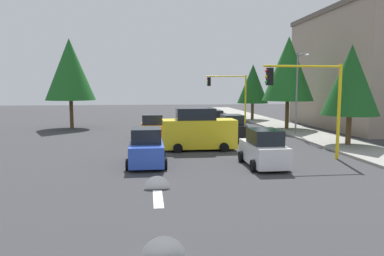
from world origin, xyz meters
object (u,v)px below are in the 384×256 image
(street_lamp_curbside, at_px, (299,85))
(delivery_van_yellow, at_px, (198,131))
(tree_roadside_mid, at_px, (288,69))
(car_red, at_px, (213,121))
(traffic_signal_far_left, at_px, (230,89))
(car_black, at_px, (231,128))
(tree_opposite_side, at_px, (70,69))
(tree_roadside_far, at_px, (253,84))
(car_white, at_px, (264,149))
(traffic_signal_near_left, at_px, (309,92))
(tree_roadside_near, at_px, (351,80))
(car_orange, at_px, (152,128))
(car_blue, at_px, (146,148))

(street_lamp_curbside, bearing_deg, delivery_van_yellow, -58.74)
(tree_roadside_mid, xyz_separation_m, car_red, (-0.16, -7.22, -4.97))
(traffic_signal_far_left, height_order, car_black, traffic_signal_far_left)
(tree_opposite_side, xyz_separation_m, tree_roadside_far, (-6.00, 20.50, -1.35))
(traffic_signal_far_left, distance_m, tree_roadside_mid, 7.67)
(tree_opposite_side, height_order, car_white, tree_opposite_side)
(car_red, bearing_deg, tree_opposite_side, -105.57)
(street_lamp_curbside, distance_m, tree_roadside_far, 14.39)
(tree_opposite_side, height_order, delivery_van_yellow, tree_opposite_side)
(tree_roadside_mid, bearing_deg, tree_roadside_far, -177.14)
(car_white, bearing_deg, traffic_signal_near_left, 114.69)
(tree_roadside_near, bearing_deg, car_orange, -111.14)
(traffic_signal_far_left, distance_m, delivery_van_yellow, 17.18)
(tree_opposite_side, height_order, car_red, tree_opposite_side)
(tree_roadside_near, distance_m, delivery_van_yellow, 11.06)
(tree_opposite_side, xyz_separation_m, tree_roadside_near, (14.00, 21.50, -1.26))
(traffic_signal_near_left, height_order, car_white, traffic_signal_near_left)
(traffic_signal_near_left, xyz_separation_m, tree_roadside_mid, (-14.00, 4.34, 2.00))
(car_red, bearing_deg, traffic_signal_near_left, 11.49)
(car_orange, bearing_deg, tree_roadside_mid, 110.16)
(street_lamp_curbside, relative_size, tree_opposite_side, 0.78)
(tree_roadside_far, distance_m, car_red, 12.46)
(tree_roadside_near, distance_m, car_black, 9.34)
(street_lamp_curbside, height_order, car_white, street_lamp_curbside)
(traffic_signal_far_left, xyz_separation_m, tree_opposite_side, (2.00, -16.66, 2.00))
(car_red, height_order, car_blue, same)
(traffic_signal_far_left, height_order, tree_roadside_near, tree_roadside_near)
(car_red, height_order, car_black, same)
(traffic_signal_near_left, xyz_separation_m, car_blue, (0.35, -9.10, -2.97))
(tree_opposite_side, distance_m, delivery_van_yellow, 18.36)
(traffic_signal_far_left, relative_size, tree_roadside_far, 0.79)
(car_orange, bearing_deg, tree_opposite_side, -137.68)
(tree_roadside_mid, height_order, car_orange, tree_roadside_mid)
(traffic_signal_near_left, height_order, traffic_signal_far_left, traffic_signal_far_left)
(traffic_signal_far_left, bearing_deg, tree_opposite_side, -83.16)
(traffic_signal_near_left, xyz_separation_m, tree_roadside_near, (-4.00, 4.84, 0.75))
(car_black, bearing_deg, car_white, -3.35)
(car_blue, height_order, car_white, same)
(traffic_signal_far_left, distance_m, tree_roadside_far, 5.58)
(traffic_signal_near_left, bearing_deg, car_red, -168.51)
(street_lamp_curbside, bearing_deg, car_blue, -51.77)
(tree_roadside_far, bearing_deg, traffic_signal_near_left, -9.09)
(car_red, xyz_separation_m, car_orange, (4.94, -5.79, 0.00))
(tree_opposite_side, bearing_deg, traffic_signal_near_left, 42.79)
(traffic_signal_near_left, relative_size, tree_opposite_side, 0.61)
(traffic_signal_near_left, height_order, tree_roadside_far, tree_roadside_far)
(traffic_signal_far_left, xyz_separation_m, delivery_van_yellow, (16.00, -5.71, -2.59))
(tree_opposite_side, relative_size, tree_roadside_mid, 1.00)
(car_orange, relative_size, car_black, 0.96)
(tree_opposite_side, distance_m, car_blue, 20.46)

